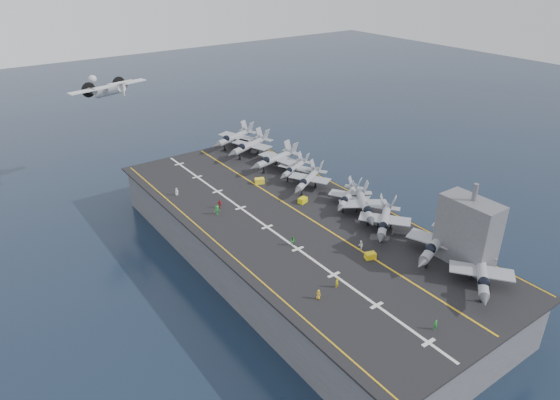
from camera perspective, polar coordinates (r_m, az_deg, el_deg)
ground at (r=107.15m, az=1.25°, el=-7.01°), size 500.00×500.00×0.00m
hull at (r=104.47m, az=1.28°, el=-4.73°), size 36.00×90.00×10.00m
flight_deck at (r=101.86m, az=1.31°, el=-2.23°), size 38.00×92.00×0.40m
foul_line at (r=103.38m, az=2.64°, el=-1.65°), size 0.35×90.00×0.02m
landing_centerline at (r=98.72m, az=-1.48°, el=-3.09°), size 0.50×90.00×0.02m
deck_edge_port at (r=93.88m, az=-7.06°, el=-5.00°), size 0.25×90.00×0.02m
deck_edge_stbd at (r=112.64m, az=8.87°, el=0.54°), size 0.25×90.00×0.02m
island_superstructure at (r=90.25m, az=20.78°, el=-2.59°), size 5.00×10.00×15.00m
fighter_jet_0 at (r=87.14m, az=22.11°, el=-7.70°), size 18.20×17.24×5.27m
fighter_jet_1 at (r=92.62m, az=17.51°, el=-4.59°), size 19.16×15.91×5.69m
fighter_jet_2 at (r=97.96m, az=11.86°, el=-2.24°), size 17.83×17.00×5.17m
fighter_jet_3 at (r=103.10m, az=9.64°, el=-0.49°), size 16.64×18.01×5.20m
fighter_jet_4 at (r=107.00m, az=7.82°, el=0.49°), size 15.65×14.15×4.53m
fighter_jet_5 at (r=113.80m, az=3.27°, el=2.47°), size 17.01×15.26×4.92m
fighter_jet_6 at (r=120.18m, az=1.69°, el=3.72°), size 15.18×13.15×4.43m
fighter_jet_7 at (r=124.50m, az=-0.47°, el=4.83°), size 17.67×13.62×5.49m
fighter_jet_8 at (r=133.43m, az=-3.45°, el=6.33°), size 18.88×15.69×5.61m
tow_cart_a at (r=90.22m, az=10.28°, el=-6.28°), size 2.17×1.74×1.13m
tow_cart_b at (r=107.94m, az=2.62°, el=-0.02°), size 2.21×1.73×1.17m
tow_cart_c at (r=116.92m, az=-2.35°, el=2.19°), size 2.51×2.09×1.29m
crew_0 at (r=79.44m, az=4.41°, el=-10.71°), size 1.12×1.21×1.68m
crew_1 at (r=82.07m, az=6.52°, el=-9.36°), size 1.28×1.01×1.87m
crew_2 at (r=92.31m, az=1.48°, el=-4.72°), size 1.33×1.26×1.85m
crew_3 at (r=103.61m, az=-7.19°, el=-1.15°), size 1.34×1.00×2.04m
crew_4 at (r=106.20m, az=-6.88°, el=-0.44°), size 1.34×1.38×1.93m
crew_5 at (r=113.42m, az=-11.72°, el=0.95°), size 1.05×0.70×1.74m
crew_6 at (r=77.03m, az=17.34°, el=-13.48°), size 0.81×1.08×1.64m
crew_7 at (r=92.04m, az=9.21°, el=-5.16°), size 1.33×1.41×1.96m
transport_plane at (r=138.89m, az=-18.94°, el=11.67°), size 23.83×18.64×5.02m
fighter_jet_9 at (r=139.83m, az=-5.21°, el=7.23°), size 18.88×15.69×5.61m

